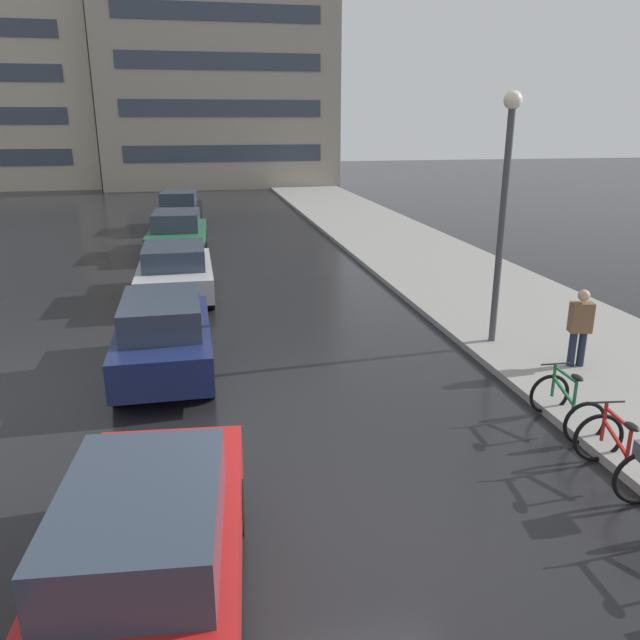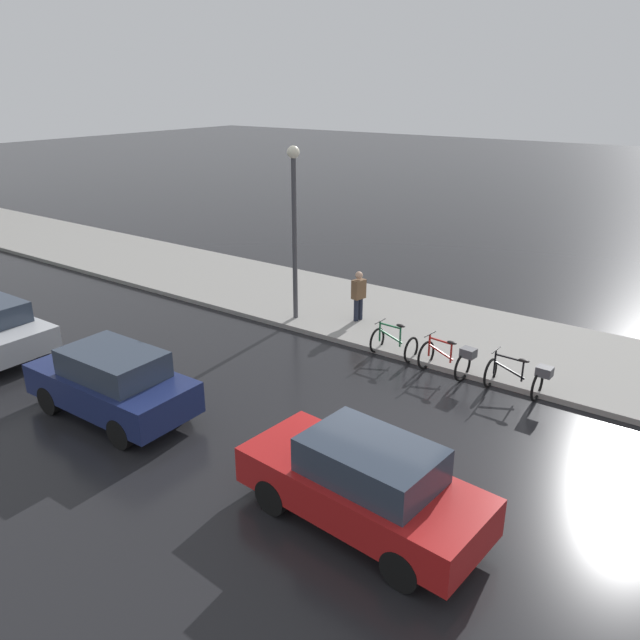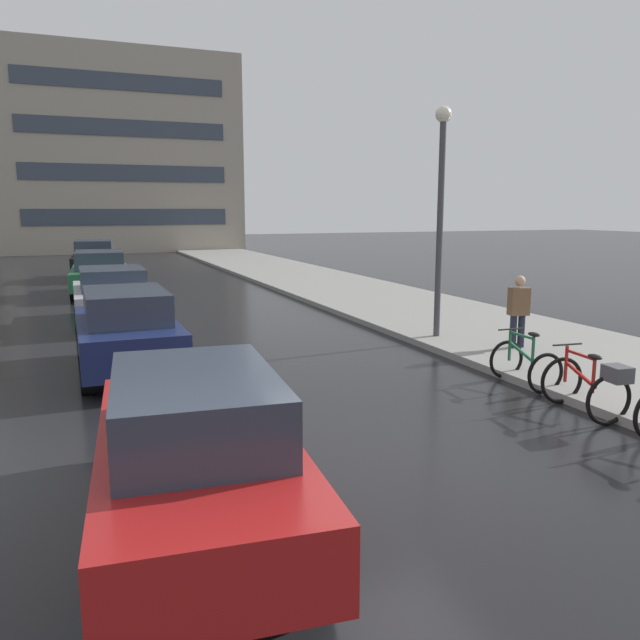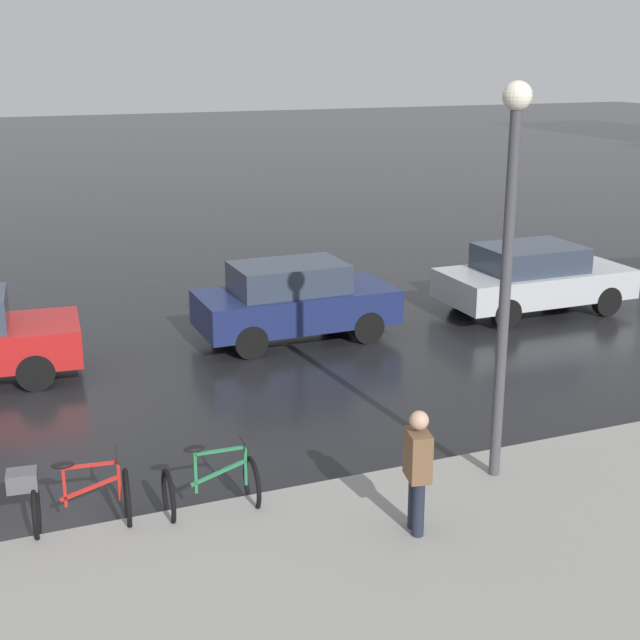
% 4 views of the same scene
% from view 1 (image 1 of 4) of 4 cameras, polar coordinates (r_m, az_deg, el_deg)
% --- Properties ---
extents(ground_plane, '(140.00, 140.00, 0.00)m').
position_cam_1_polar(ground_plane, '(7.59, 5.10, -19.64)').
color(ground_plane, black).
extents(sidewalk_kerb, '(4.80, 60.00, 0.14)m').
position_cam_1_polar(sidewalk_kerb, '(18.16, 14.51, 2.71)').
color(sidewalk_kerb, gray).
rests_on(sidewalk_kerb, ground).
extents(bicycle_second, '(0.86, 1.41, 0.97)m').
position_cam_1_polar(bicycle_second, '(9.15, 26.15, -10.95)').
color(bicycle_second, black).
rests_on(bicycle_second, ground).
extents(bicycle_third, '(0.73, 1.12, 0.97)m').
position_cam_1_polar(bicycle_third, '(10.49, 21.61, -7.27)').
color(bicycle_third, black).
rests_on(bicycle_third, ground).
extents(car_red, '(2.04, 4.27, 1.56)m').
position_cam_1_polar(car_red, '(6.34, -15.45, -19.90)').
color(car_red, '#AD1919').
rests_on(car_red, ground).
extents(car_navy, '(1.73, 3.87, 1.55)m').
position_cam_1_polar(car_navy, '(11.93, -14.10, -1.41)').
color(car_navy, navy).
rests_on(car_navy, ground).
extents(car_silver, '(1.95, 4.12, 1.48)m').
position_cam_1_polar(car_silver, '(17.24, -13.09, 4.40)').
color(car_silver, '#B2B5BA').
rests_on(car_silver, ground).
extents(car_green, '(2.14, 4.39, 1.55)m').
position_cam_1_polar(car_green, '(23.21, -12.91, 7.83)').
color(car_green, '#1E6038').
rests_on(car_green, ground).
extents(car_black, '(2.03, 4.04, 1.68)m').
position_cam_1_polar(car_black, '(28.74, -12.71, 9.79)').
color(car_black, black).
rests_on(car_black, ground).
extents(pedestrian, '(0.44, 0.32, 1.64)m').
position_cam_1_polar(pedestrian, '(12.66, 22.66, -0.57)').
color(pedestrian, '#1E2333').
rests_on(pedestrian, ground).
extents(streetlamp, '(0.35, 0.35, 5.16)m').
position_cam_1_polar(streetlamp, '(13.12, 16.53, 11.04)').
color(streetlamp, '#424247').
rests_on(streetlamp, ground).
extents(building_facade_main, '(16.44, 11.02, 13.85)m').
position_cam_1_polar(building_facade_main, '(50.37, -9.33, 20.14)').
color(building_facade_main, '#9E9384').
rests_on(building_facade_main, ground).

